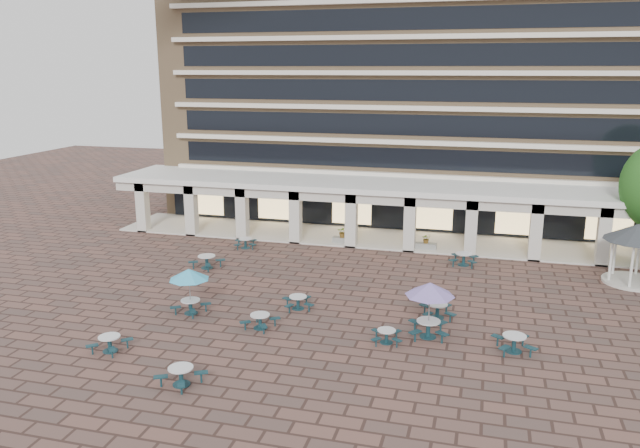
% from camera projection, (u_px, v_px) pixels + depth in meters
% --- Properties ---
extents(ground, '(120.00, 120.00, 0.00)m').
position_uv_depth(ground, '(340.00, 311.00, 33.35)').
color(ground, brown).
rests_on(ground, ground).
extents(apartment_building, '(40.00, 15.50, 25.20)m').
position_uv_depth(apartment_building, '(409.00, 69.00, 54.13)').
color(apartment_building, '#9F7F5A').
rests_on(apartment_building, ground).
extents(retail_arcade, '(42.00, 6.60, 4.40)m').
position_uv_depth(retail_arcade, '(386.00, 201.00, 46.48)').
color(retail_arcade, white).
rests_on(retail_arcade, ground).
extents(picnic_table_0, '(1.77, 1.77, 0.75)m').
position_uv_depth(picnic_table_0, '(110.00, 342.00, 28.57)').
color(picnic_table_0, '#14353E').
rests_on(picnic_table_0, ground).
extents(picnic_table_1, '(2.07, 2.07, 0.78)m').
position_uv_depth(picnic_table_1, '(181.00, 374.00, 25.53)').
color(picnic_table_1, '#14353E').
rests_on(picnic_table_1, ground).
extents(picnic_table_2, '(2.08, 2.08, 0.81)m').
position_uv_depth(picnic_table_2, '(514.00, 342.00, 28.53)').
color(picnic_table_2, '#14353E').
rests_on(picnic_table_2, ground).
extents(picnic_table_4, '(2.13, 2.13, 2.46)m').
position_uv_depth(picnic_table_4, '(189.00, 276.00, 32.59)').
color(picnic_table_4, '#14353E').
rests_on(picnic_table_4, ground).
extents(picnic_table_5, '(1.87, 1.87, 0.74)m').
position_uv_depth(picnic_table_5, '(260.00, 320.00, 31.11)').
color(picnic_table_5, '#14353E').
rests_on(picnic_table_5, ground).
extents(picnic_table_6, '(2.40, 2.40, 2.77)m').
position_uv_depth(picnic_table_6, '(430.00, 291.00, 29.62)').
color(picnic_table_6, '#14353E').
rests_on(picnic_table_6, ground).
extents(picnic_table_7, '(1.64, 1.64, 0.66)m').
position_uv_depth(picnic_table_7, '(386.00, 335.00, 29.47)').
color(picnic_table_7, '#14353E').
rests_on(picnic_table_7, ground).
extents(picnic_table_8, '(2.21, 2.21, 0.85)m').
position_uv_depth(picnic_table_8, '(207.00, 261.00, 40.47)').
color(picnic_table_8, '#14353E').
rests_on(picnic_table_8, ground).
extents(picnic_table_9, '(1.98, 1.98, 0.72)m').
position_uv_depth(picnic_table_9, '(298.00, 301.00, 33.63)').
color(picnic_table_9, '#14353E').
rests_on(picnic_table_9, ground).
extents(picnic_table_10, '(2.02, 2.02, 0.78)m').
position_uv_depth(picnic_table_10, '(437.00, 309.00, 32.40)').
color(picnic_table_10, '#14353E').
rests_on(picnic_table_10, ground).
extents(picnic_table_12, '(1.93, 1.93, 0.73)m').
position_uv_depth(picnic_table_12, '(245.00, 242.00, 44.98)').
color(picnic_table_12, '#14353E').
rests_on(picnic_table_12, ground).
extents(picnic_table_13, '(1.92, 1.92, 0.82)m').
position_uv_depth(picnic_table_13, '(464.00, 258.00, 41.08)').
color(picnic_table_13, '#14353E').
rests_on(picnic_table_13, ground).
extents(gazebo, '(3.93, 3.93, 3.66)m').
position_uv_depth(gazebo, '(638.00, 239.00, 37.13)').
color(gazebo, beige).
rests_on(gazebo, ground).
extents(planter_left, '(1.50, 0.68, 1.35)m').
position_uv_depth(planter_left, '(343.00, 236.00, 46.01)').
color(planter_left, gray).
rests_on(planter_left, ground).
extents(planter_right, '(1.50, 0.66, 1.21)m').
position_uv_depth(planter_right, '(426.00, 244.00, 44.49)').
color(planter_right, gray).
rests_on(planter_right, ground).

